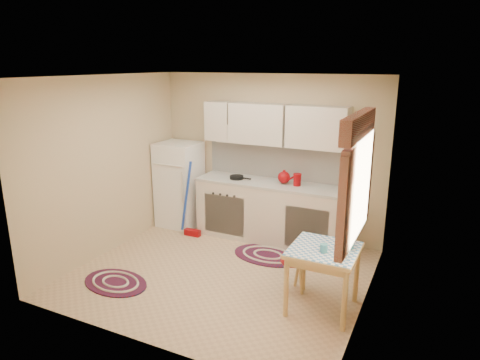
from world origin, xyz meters
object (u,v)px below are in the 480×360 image
object	(u,v)px
base_cabinets	(270,212)
table	(322,279)
stool	(294,275)
fridge	(180,184)

from	to	relation	value
base_cabinets	table	xyz separation A→B (m)	(1.25, -1.55, -0.08)
base_cabinets	table	distance (m)	1.99
base_cabinets	stool	xyz separation A→B (m)	(0.85, -1.32, -0.23)
stool	table	bearing A→B (deg)	-30.17
stool	fridge	bearing A→B (deg)	152.61
table	stool	xyz separation A→B (m)	(-0.39, 0.23, -0.15)
base_cabinets	stool	bearing A→B (deg)	-57.03
fridge	stool	distance (m)	2.80
base_cabinets	stool	distance (m)	1.59
fridge	stool	size ratio (longest dim) A/B	3.33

